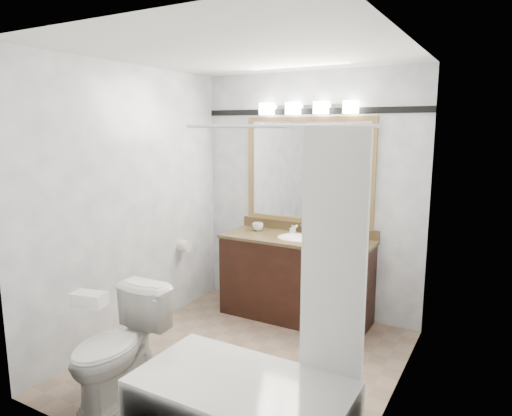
# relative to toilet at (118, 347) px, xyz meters

# --- Properties ---
(room) EXTENTS (2.42, 2.62, 2.52)m
(room) POSITION_rel_toilet_xyz_m (0.52, 0.90, 0.86)
(room) COLOR gray
(room) RESTS_ON ground
(vanity) EXTENTS (1.53, 0.58, 0.97)m
(vanity) POSITION_rel_toilet_xyz_m (0.52, 1.92, 0.05)
(vanity) COLOR black
(vanity) RESTS_ON ground
(mirror) EXTENTS (1.40, 0.04, 1.10)m
(mirror) POSITION_rel_toilet_xyz_m (0.52, 2.18, 1.11)
(mirror) COLOR #A07C48
(mirror) RESTS_ON room
(vanity_light_bar) EXTENTS (1.02, 0.14, 0.12)m
(vanity_light_bar) POSITION_rel_toilet_xyz_m (0.52, 2.13, 1.74)
(vanity_light_bar) COLOR silver
(vanity_light_bar) RESTS_ON room
(accent_stripe) EXTENTS (2.40, 0.01, 0.06)m
(accent_stripe) POSITION_rel_toilet_xyz_m (0.52, 2.19, 1.71)
(accent_stripe) COLOR black
(accent_stripe) RESTS_ON room
(bathtub) EXTENTS (1.30, 0.75, 1.96)m
(bathtub) POSITION_rel_toilet_xyz_m (1.07, -0.00, -0.11)
(bathtub) COLOR white
(bathtub) RESTS_ON ground
(tp_roll) EXTENTS (0.11, 0.12, 0.12)m
(tp_roll) POSITION_rel_toilet_xyz_m (-0.62, 1.56, 0.31)
(tp_roll) COLOR white
(tp_roll) RESTS_ON room
(toilet) EXTENTS (0.47, 0.78, 0.78)m
(toilet) POSITION_rel_toilet_xyz_m (0.00, 0.00, 0.00)
(toilet) COLOR white
(toilet) RESTS_ON ground
(tissue_box) EXTENTS (0.24, 0.17, 0.09)m
(tissue_box) POSITION_rel_toilet_xyz_m (0.00, -0.22, 0.44)
(tissue_box) COLOR white
(tissue_box) RESTS_ON toilet
(coffee_maker) EXTENTS (0.17, 0.21, 0.33)m
(coffee_maker) POSITION_rel_toilet_xyz_m (1.01, 1.97, 0.63)
(coffee_maker) COLOR black
(coffee_maker) RESTS_ON vanity
(cup_left) EXTENTS (0.14, 0.14, 0.09)m
(cup_left) POSITION_rel_toilet_xyz_m (0.03, 2.01, 0.50)
(cup_left) COLOR white
(cup_left) RESTS_ON vanity
(cup_right) EXTENTS (0.09, 0.09, 0.07)m
(cup_right) POSITION_rel_toilet_xyz_m (-0.01, 2.03, 0.49)
(cup_right) COLOR white
(cup_right) RESTS_ON vanity
(soap_bottle_a) EXTENTS (0.06, 0.06, 0.09)m
(soap_bottle_a) POSITION_rel_toilet_xyz_m (0.42, 2.04, 0.51)
(soap_bottle_a) COLOR white
(soap_bottle_a) RESTS_ON vanity
(soap_bar) EXTENTS (0.09, 0.06, 0.02)m
(soap_bar) POSITION_rel_toilet_xyz_m (0.66, 2.03, 0.47)
(soap_bar) COLOR beige
(soap_bar) RESTS_ON vanity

